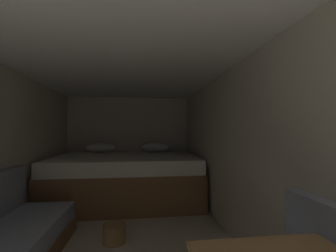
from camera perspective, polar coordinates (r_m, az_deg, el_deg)
The scene contains 6 objects.
ground_plane at distance 2.75m, azimuth -13.16°, elevation -28.81°, with size 7.19×7.19×0.00m, color #B2A893.
wall_back at distance 5.06m, azimuth -10.04°, elevation -4.19°, with size 2.76×0.05×2.03m, color beige.
wall_right at distance 2.68m, azimuth 17.35°, elevation -6.73°, with size 0.05×5.19×2.03m, color beige.
ceiling_slab at distance 2.57m, azimuth -12.91°, elevation 16.56°, with size 2.76×5.19×0.05m, color white.
bed at distance 4.23m, azimuth -10.69°, elevation -12.93°, with size 2.54×1.71×1.02m.
wicker_basket at distance 2.87m, azimuth -13.65°, elevation -25.29°, with size 0.26×0.26×0.21m.
Camera 1 is at (0.24, -0.25, 1.27)m, focal length 23.61 mm.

